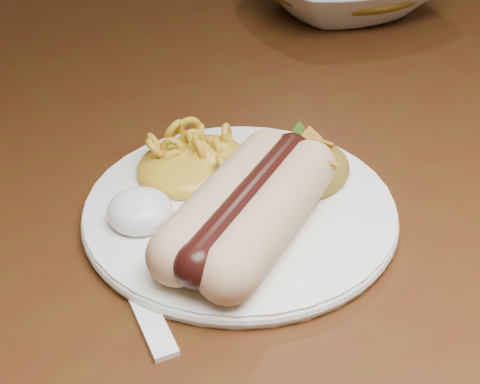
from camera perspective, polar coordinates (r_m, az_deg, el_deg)
table at (r=0.63m, az=-4.34°, el=-3.09°), size 1.60×0.90×0.75m
plate at (r=0.49m, az=0.00°, el=-1.52°), size 0.26×0.26×0.01m
hotdog at (r=0.45m, az=0.81°, el=-1.18°), size 0.14×0.13×0.04m
mac_and_cheese at (r=0.51m, az=-3.91°, el=3.54°), size 0.12×0.11×0.04m
sour_cream at (r=0.46m, az=-8.59°, el=-1.04°), size 0.05×0.05×0.03m
taco_salad at (r=0.51m, az=4.78°, el=2.92°), size 0.09×0.08×0.04m
fork at (r=0.43m, az=-8.40°, el=-9.14°), size 0.04×0.12×0.00m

